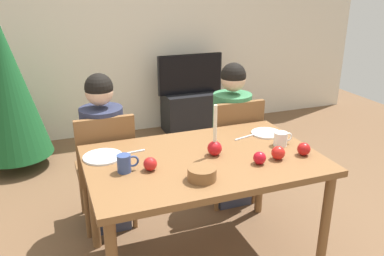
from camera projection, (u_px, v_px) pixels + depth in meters
back_wall at (117, 22)px, 4.49m from camera, size 6.40×0.10×2.60m
dining_table at (203, 170)px, 2.44m from camera, size 1.40×0.90×0.75m
chair_left at (106, 165)px, 2.86m from camera, size 0.40×0.40×0.90m
chair_right at (233, 145)px, 3.19m from camera, size 0.40×0.40×0.90m
person_left_child at (105, 156)px, 2.87m from camera, size 0.30×0.30×1.17m
person_right_child at (231, 137)px, 3.20m from camera, size 0.30×0.30×1.17m
tv_stand at (190, 112)px, 4.86m from camera, size 0.64×0.40×0.48m
tv at (190, 74)px, 4.69m from camera, size 0.79×0.05×0.46m
christmas_tree at (6, 87)px, 3.70m from camera, size 0.69×0.69×1.59m
candle_centerpiece at (215, 145)px, 2.42m from camera, size 0.09×0.09×0.32m
plate_left at (103, 157)px, 2.41m from camera, size 0.24×0.24×0.01m
plate_right at (266, 133)px, 2.77m from camera, size 0.21×0.21×0.01m
mug_left at (125, 163)px, 2.22m from camera, size 0.12×0.08×0.10m
mug_right at (281, 139)px, 2.57m from camera, size 0.13×0.09×0.09m
fork_left at (131, 153)px, 2.47m from camera, size 0.18×0.03×0.01m
fork_right at (245, 137)px, 2.71m from camera, size 0.18×0.06×0.01m
bowl_walnuts at (202, 174)px, 2.13m from camera, size 0.16×0.16×0.07m
apple_near_candle at (304, 149)px, 2.43m from camera, size 0.08×0.08×0.08m
apple_by_left_plate at (260, 158)px, 2.31m from camera, size 0.08×0.08×0.08m
apple_by_right_mug at (278, 153)px, 2.37m from camera, size 0.08×0.08×0.08m
apple_far_edge at (150, 164)px, 2.24m from camera, size 0.08×0.08×0.08m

